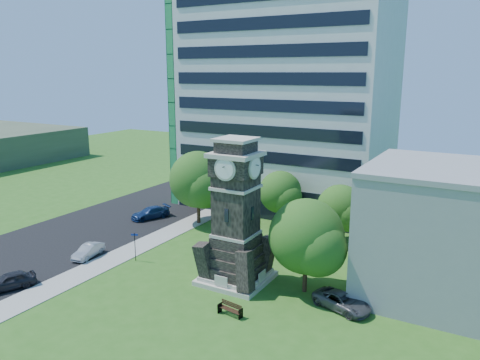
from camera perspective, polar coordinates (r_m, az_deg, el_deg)
The scene contains 16 objects.
ground at distance 40.70m, azimuth -5.66°, elevation -12.23°, with size 160.00×160.00×0.00m, color #2A5B1A.
sidewalk at distance 49.77m, azimuth -11.37°, elevation -7.57°, with size 3.00×70.00×0.06m, color gray.
street at distance 55.46m, azimuth -18.09°, elevation -5.83°, with size 14.00×80.00×0.02m, color black.
clock_tower at distance 38.80m, azimuth -0.48°, elevation -5.05°, with size 5.40×5.40×12.22m.
office_tall at distance 61.06m, azimuth 5.74°, elevation 10.05°, with size 26.20×15.11×28.60m.
office_low at distance 39.86m, azimuth 26.03°, elevation -6.04°, with size 15.20×12.20×10.40m.
car_street_south at distance 43.31m, azimuth -26.31°, elevation -10.98°, with size 1.63×4.06×1.38m, color black.
car_street_mid at distance 47.51m, azimuth -18.00°, elevation -8.24°, with size 1.29×3.70×1.22m, color gray.
car_street_north at distance 57.75m, azimuth -10.87°, elevation -3.95°, with size 1.93×4.75×1.38m, color navy.
car_east_lot at distance 36.83m, azimuth 12.33°, elevation -14.25°, with size 2.09×4.53×1.26m, color #4A4B4F.
park_bench at distance 35.30m, azimuth -1.16°, elevation -15.41°, with size 1.89×0.50×0.97m.
street_sign at distance 45.08m, azimuth -12.69°, elevation -7.56°, with size 0.66×0.07×2.74m.
tree_nw at distance 53.96m, azimuth -5.07°, elevation -0.16°, with size 7.22×6.57×8.55m.
tree_nc at distance 52.57m, azimuth 4.98°, elevation -1.65°, with size 5.24×4.77×6.60m.
tree_ne at distance 48.82m, azimuth 12.19°, elevation -3.49°, with size 5.23×4.75×6.22m.
tree_east at distance 37.47m, azimuth 8.19°, elevation -7.08°, with size 6.59×5.99×7.71m.
Camera 1 is at (21.43, -29.95, 17.32)m, focal length 35.00 mm.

